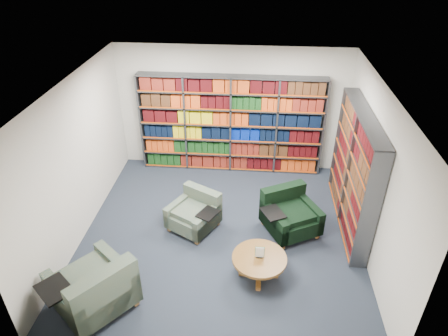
# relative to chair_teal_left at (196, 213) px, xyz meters

# --- Properties ---
(room_shell) EXTENTS (5.02, 5.02, 2.82)m
(room_shell) POSITION_rel_chair_teal_left_xyz_m (0.49, -0.19, 1.11)
(room_shell) COLOR #1C202F
(room_shell) RESTS_ON ground
(bookshelf_back) EXTENTS (4.00, 0.28, 2.20)m
(bookshelf_back) POSITION_rel_chair_teal_left_xyz_m (0.49, 2.15, 0.81)
(bookshelf_back) COLOR #47494F
(bookshelf_back) RESTS_ON ground
(bookshelf_right) EXTENTS (0.28, 2.50, 2.20)m
(bookshelf_right) POSITION_rel_chair_teal_left_xyz_m (2.83, 0.41, 0.81)
(bookshelf_right) COLOR #47494F
(bookshelf_right) RESTS_ON ground
(chair_teal_left) EXTENTS (1.06, 1.06, 0.71)m
(chair_teal_left) POSITION_rel_chair_teal_left_xyz_m (0.00, 0.00, 0.00)
(chair_teal_left) COLOR #0B303F
(chair_teal_left) RESTS_ON ground
(chair_green_right) EXTENTS (1.17, 1.17, 0.79)m
(chair_green_right) POSITION_rel_chair_teal_left_xyz_m (1.71, 0.07, 0.03)
(chair_green_right) COLOR black
(chair_green_right) RESTS_ON ground
(chair_teal_front) EXTENTS (1.43, 1.43, 0.92)m
(chair_teal_front) POSITION_rel_chair_teal_left_xyz_m (-1.15, -2.02, 0.09)
(chair_teal_front) COLOR #0B303F
(chair_teal_front) RESTS_ON ground
(coffee_table) EXTENTS (0.87, 0.87, 0.61)m
(coffee_table) POSITION_rel_chair_teal_left_xyz_m (1.19, -1.18, 0.04)
(coffee_table) COLOR brown
(coffee_table) RESTS_ON ground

